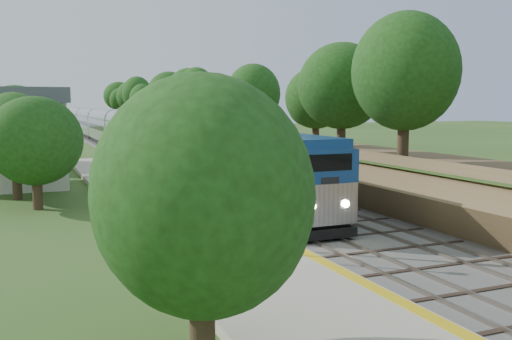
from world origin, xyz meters
name	(u,v)px	position (x,y,z in m)	size (l,w,h in m)	color
ground	(381,269)	(0.00, 0.00, 0.00)	(320.00, 320.00, 0.00)	#2D4C19
trackbed	(140,152)	(2.00, 60.00, 0.07)	(9.50, 170.00, 0.28)	#4C4944
platform	(164,208)	(-5.20, 16.00, 0.19)	(6.40, 68.00, 0.38)	#B0A78E
yellow_stripe	(207,202)	(-2.35, 16.00, 0.39)	(0.55, 68.00, 0.01)	gold
embankment	(198,137)	(10.35, 60.00, 1.95)	(10.64, 170.00, 11.70)	brown
station_building	(12,137)	(-14.00, 30.00, 4.09)	(8.60, 6.60, 8.00)	beige
signal_gantry	(150,119)	(2.47, 54.99, 4.82)	(8.40, 0.38, 6.20)	slate
trees_behind_platform	(57,137)	(-11.17, 20.67, 4.53)	(7.82, 53.32, 7.21)	#332316
train	(116,133)	(0.00, 67.85, 2.42)	(3.23, 129.41, 4.75)	black
lamppost_mid	(277,212)	(-3.55, 2.46, 2.20)	(0.40, 0.40, 4.07)	black
lamppost_far	(210,177)	(-3.31, 12.45, 2.48)	(0.46, 0.46, 4.69)	black
signal_platform	(276,172)	(-2.90, 4.01, 3.69)	(0.32, 0.25, 5.38)	slate
signal_farside	(276,141)	(6.20, 23.95, 3.69)	(0.32, 0.25, 5.85)	slate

